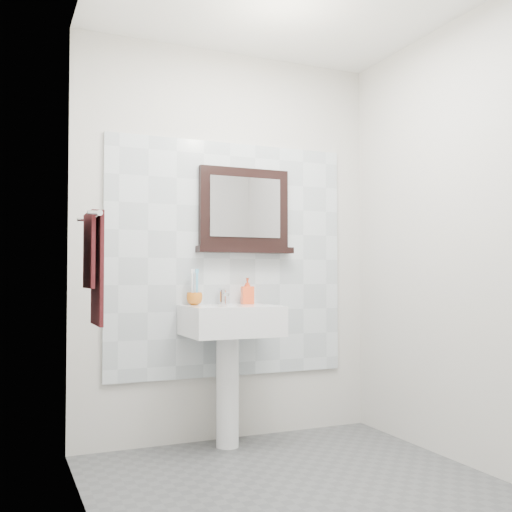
{
  "coord_description": "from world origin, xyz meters",
  "views": [
    {
      "loc": [
        -1.37,
        -2.52,
        1.04
      ],
      "look_at": [
        -0.05,
        0.55,
        1.15
      ],
      "focal_mm": 42.0,
      "sensor_mm": 36.0,
      "label": 1
    }
  ],
  "objects_px": {
    "pedestal_sink": "(230,336)",
    "toothbrush_cup": "(194,299)",
    "framed_mirror": "(244,213)",
    "soap_dispenser": "(247,291)",
    "hand_towel": "(94,260)"
  },
  "relations": [
    {
      "from": "pedestal_sink",
      "to": "framed_mirror",
      "type": "bearing_deg",
      "value": 48.29
    },
    {
      "from": "toothbrush_cup",
      "to": "soap_dispenser",
      "type": "height_order",
      "value": "soap_dispenser"
    },
    {
      "from": "soap_dispenser",
      "to": "pedestal_sink",
      "type": "bearing_deg",
      "value": -132.5
    },
    {
      "from": "pedestal_sink",
      "to": "toothbrush_cup",
      "type": "height_order",
      "value": "pedestal_sink"
    },
    {
      "from": "toothbrush_cup",
      "to": "soap_dispenser",
      "type": "xyz_separation_m",
      "value": [
        0.35,
        -0.01,
        0.04
      ]
    },
    {
      "from": "soap_dispenser",
      "to": "toothbrush_cup",
      "type": "bearing_deg",
      "value": -170.91
    },
    {
      "from": "toothbrush_cup",
      "to": "framed_mirror",
      "type": "xyz_separation_m",
      "value": [
        0.35,
        0.06,
        0.55
      ]
    },
    {
      "from": "soap_dispenser",
      "to": "hand_towel",
      "type": "height_order",
      "value": "hand_towel"
    },
    {
      "from": "pedestal_sink",
      "to": "framed_mirror",
      "type": "xyz_separation_m",
      "value": [
        0.17,
        0.19,
        0.77
      ]
    },
    {
      "from": "toothbrush_cup",
      "to": "hand_towel",
      "type": "distance_m",
      "value": 0.89
    },
    {
      "from": "soap_dispenser",
      "to": "framed_mirror",
      "type": "bearing_deg",
      "value": 97.19
    },
    {
      "from": "hand_towel",
      "to": "framed_mirror",
      "type": "bearing_deg",
      "value": 29.52
    },
    {
      "from": "toothbrush_cup",
      "to": "framed_mirror",
      "type": "bearing_deg",
      "value": 8.94
    },
    {
      "from": "soap_dispenser",
      "to": "hand_towel",
      "type": "xyz_separation_m",
      "value": [
        -1.03,
        -0.52,
        0.18
      ]
    },
    {
      "from": "toothbrush_cup",
      "to": "soap_dispenser",
      "type": "bearing_deg",
      "value": -1.61
    }
  ]
}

